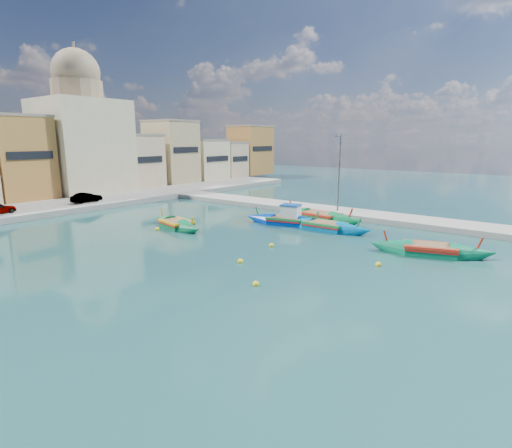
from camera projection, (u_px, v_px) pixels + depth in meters
ground at (296, 272)px, 23.23m from camera, size 160.00×160.00×0.00m
east_quay at (399, 219)px, 37.13m from camera, size 4.00×70.00×0.50m
north_quay at (39, 209)px, 42.24m from camera, size 80.00×8.00×0.60m
north_townhouses at (62, 160)px, 50.83m from camera, size 83.20×7.87×10.19m
church_block at (81, 133)px, 53.07m from camera, size 10.00×10.00×19.10m
quay_street_lamp at (339, 172)px, 39.42m from camera, size 1.18×0.16×8.00m
luzzu_blue_cabin at (286, 221)px, 36.07m from camera, size 3.76×8.24×2.84m
luzzu_cyan_mid at (319, 217)px, 37.80m from camera, size 3.27×9.73×2.82m
luzzu_green at (177, 225)px, 34.74m from camera, size 3.47×7.71×2.35m
luzzu_blue_south at (325, 227)px, 33.93m from camera, size 2.04×8.53×2.46m
luzzu_cyan_south at (430, 251)px, 26.62m from camera, size 4.34×8.32×2.51m
mooring_buoys at (239, 252)px, 27.15m from camera, size 23.18×18.87×0.36m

